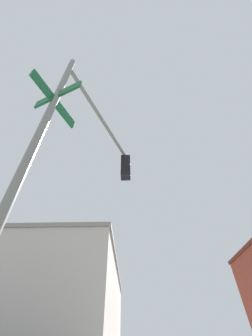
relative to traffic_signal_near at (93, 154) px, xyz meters
name	(u,v)px	position (x,y,z in m)	size (l,w,h in m)	color
traffic_signal_near	(93,154)	(0.00, 0.00, 0.00)	(1.79, 3.48, 6.36)	slate
building_stucco	(56,314)	(-8.18, 26.43, 0.66)	(14.45, 25.20, 10.29)	#BCB7AD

